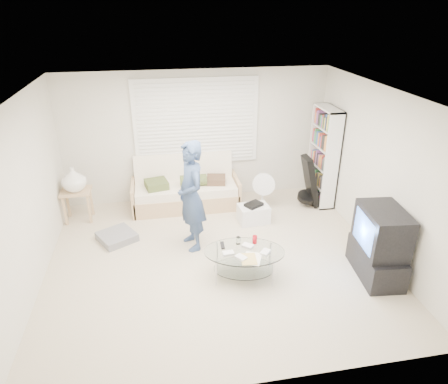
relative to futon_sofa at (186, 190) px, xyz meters
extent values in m
plane|color=#B8AC8F|center=(0.28, -1.87, -0.32)|extent=(5.00, 5.00, 0.00)
cube|color=beige|center=(0.28, 0.38, 0.93)|extent=(5.00, 0.02, 2.50)
cube|color=beige|center=(0.28, -4.12, 0.93)|extent=(5.00, 0.02, 2.50)
cube|color=beige|center=(-2.22, -1.87, 0.93)|extent=(0.02, 4.50, 2.50)
cube|color=beige|center=(2.78, -1.87, 0.93)|extent=(0.02, 4.50, 2.50)
cube|color=white|center=(0.28, -1.87, 2.18)|extent=(5.00, 4.50, 0.02)
cube|color=white|center=(0.28, 0.35, 1.23)|extent=(2.32, 0.06, 1.62)
cube|color=black|center=(0.28, 0.33, 1.23)|extent=(2.20, 0.01, 1.50)
cube|color=silver|center=(0.28, 0.31, 1.23)|extent=(2.16, 0.04, 1.50)
cube|color=silver|center=(0.28, 0.33, 1.23)|extent=(2.32, 0.08, 1.62)
cube|color=tan|center=(0.00, -0.04, -0.17)|extent=(1.95, 0.78, 0.31)
cube|color=#F0E3C9|center=(0.00, -0.06, 0.07)|extent=(1.87, 0.72, 0.16)
cube|color=#F0E3C9|center=(0.00, 0.27, 0.36)|extent=(1.87, 0.22, 0.60)
cube|color=tan|center=(-0.97, -0.04, -0.05)|extent=(0.06, 0.78, 0.54)
cube|color=tan|center=(0.97, -0.04, -0.05)|extent=(0.06, 0.78, 0.54)
cube|color=#3F4927|center=(-0.54, -0.09, 0.21)|extent=(0.46, 0.46, 0.14)
cylinder|color=#3F4927|center=(0.15, -0.12, 0.25)|extent=(0.49, 0.21, 0.21)
cube|color=#463323|center=(0.58, -0.06, 0.20)|extent=(0.41, 0.41, 0.12)
cube|color=slate|center=(-1.24, -1.03, -0.26)|extent=(0.73, 0.73, 0.12)
cube|color=tan|center=(-1.94, -0.21, 0.24)|extent=(0.51, 0.41, 0.04)
cube|color=tan|center=(-2.14, -0.37, -0.04)|extent=(0.04, 0.04, 0.56)
cube|color=tan|center=(-1.73, -0.37, -0.04)|extent=(0.04, 0.04, 0.56)
cube|color=tan|center=(-2.14, -0.06, -0.04)|extent=(0.04, 0.04, 0.56)
cube|color=tan|center=(-1.73, -0.06, -0.04)|extent=(0.04, 0.04, 0.56)
imported|color=white|center=(-1.94, -0.21, 0.48)|extent=(0.41, 0.41, 0.43)
cube|color=white|center=(2.61, -0.26, 0.61)|extent=(0.29, 0.78, 1.86)
cube|color=black|center=(2.32, -0.42, 0.20)|extent=(0.34, 0.36, 0.99)
cylinder|color=black|center=(2.28, -0.42, -0.13)|extent=(0.36, 0.37, 0.18)
cylinder|color=white|center=(1.43, -0.33, -0.30)|extent=(0.29, 0.29, 0.03)
cylinder|color=white|center=(1.43, -0.33, -0.12)|extent=(0.04, 0.04, 0.36)
cylinder|color=white|center=(1.43, -0.33, 0.18)|extent=(0.44, 0.25, 0.43)
cylinder|color=white|center=(1.43, -0.33, 0.18)|extent=(0.13, 0.10, 0.11)
cube|color=white|center=(1.13, -0.84, -0.16)|extent=(0.56, 0.41, 0.32)
cube|color=black|center=(1.13, -0.84, 0.02)|extent=(0.36, 0.33, 0.05)
cube|color=black|center=(2.48, -2.63, -0.11)|extent=(0.61, 1.01, 0.43)
cube|color=black|center=(2.48, -2.63, 0.41)|extent=(0.61, 0.85, 0.62)
cube|color=#4E80E0|center=(2.23, -2.61, 0.41)|extent=(0.08, 0.61, 0.47)
ellipsoid|color=silver|center=(0.62, -2.34, 0.09)|extent=(1.25, 0.92, 0.02)
ellipsoid|color=silver|center=(0.62, -2.34, -0.20)|extent=(0.95, 0.70, 0.01)
cylinder|color=silver|center=(0.19, -2.49, -0.13)|extent=(0.03, 0.03, 0.39)
cylinder|color=silver|center=(0.96, -2.63, -0.13)|extent=(0.03, 0.03, 0.39)
cylinder|color=silver|center=(0.27, -2.04, -0.13)|extent=(0.03, 0.03, 0.39)
cylinder|color=silver|center=(1.04, -2.19, -0.13)|extent=(0.03, 0.03, 0.39)
cube|color=white|center=(0.38, -2.38, 0.12)|extent=(0.16, 0.11, 0.04)
cube|color=white|center=(0.69, -2.25, 0.12)|extent=(0.18, 0.18, 0.04)
cube|color=white|center=(0.89, -2.44, 0.12)|extent=(0.18, 0.18, 0.04)
cube|color=white|center=(0.53, -2.51, 0.12)|extent=(0.17, 0.19, 0.04)
cylinder|color=silver|center=(0.57, -2.14, 0.15)|extent=(0.07, 0.07, 0.11)
cylinder|color=red|center=(0.81, -2.16, 0.16)|extent=(0.07, 0.07, 0.12)
cube|color=black|center=(0.34, -2.16, 0.11)|extent=(0.06, 0.18, 0.02)
cube|color=white|center=(0.68, -2.54, 0.10)|extent=(0.33, 0.37, 0.01)
cube|color=tan|center=(0.63, -2.55, 0.11)|extent=(0.23, 0.30, 0.01)
imported|color=#31496F|center=(-0.02, -1.42, 0.56)|extent=(0.56, 0.73, 1.76)
camera|label=1|loc=(-0.49, -6.89, 3.25)|focal=32.00mm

